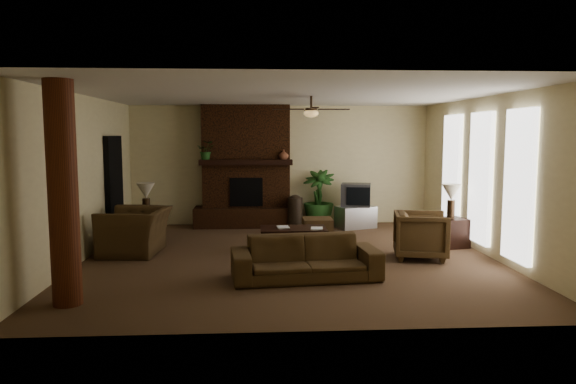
{
  "coord_description": "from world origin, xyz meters",
  "views": [
    {
      "loc": [
        -0.57,
        -9.03,
        2.14
      ],
      "look_at": [
        0.0,
        0.4,
        1.1
      ],
      "focal_mm": 32.98,
      "sensor_mm": 36.0,
      "label": 1
    }
  ],
  "objects": [
    {
      "name": "book_a",
      "position": [
        -0.19,
        0.47,
        0.57
      ],
      "size": [
        0.22,
        0.05,
        0.29
      ],
      "primitive_type": "imported",
      "rotation": [
        0.0,
        0.0,
        0.09
      ],
      "color": "#999999",
      "rests_on": "coffee_table"
    },
    {
      "name": "tv",
      "position": [
        1.69,
        2.78,
        0.76
      ],
      "size": [
        0.75,
        0.66,
        0.52
      ],
      "color": "#3C3C3F",
      "rests_on": "tv_stand"
    },
    {
      "name": "log_column",
      "position": [
        -2.95,
        -2.4,
        1.4
      ],
      "size": [
        0.36,
        0.36,
        2.8
      ],
      "primitive_type": "cylinder",
      "color": "#602C18",
      "rests_on": "ground"
    },
    {
      "name": "floor_vase",
      "position": [
        0.31,
        2.81,
        0.43
      ],
      "size": [
        0.34,
        0.34,
        0.77
      ],
      "color": "#2C2218",
      "rests_on": "ground"
    },
    {
      "name": "lamp_left",
      "position": [
        -2.7,
        1.26,
        1.0
      ],
      "size": [
        0.44,
        0.44,
        0.65
      ],
      "color": "#312216",
      "rests_on": "side_table_left"
    },
    {
      "name": "windows",
      "position": [
        3.45,
        0.2,
        1.35
      ],
      "size": [
        0.08,
        3.65,
        2.35
      ],
      "color": "white",
      "rests_on": "ground"
    },
    {
      "name": "side_table_left",
      "position": [
        -2.7,
        1.29,
        0.28
      ],
      "size": [
        0.54,
        0.54,
        0.55
      ],
      "primitive_type": "cube",
      "rotation": [
        0.0,
        0.0,
        0.08
      ],
      "color": "black",
      "rests_on": "ground"
    },
    {
      "name": "side_table_right",
      "position": [
        3.14,
        0.65,
        0.28
      ],
      "size": [
        0.6,
        0.6,
        0.55
      ],
      "primitive_type": "cube",
      "rotation": [
        0.0,
        0.0,
        0.23
      ],
      "color": "black",
      "rests_on": "ground"
    },
    {
      "name": "armchair_right",
      "position": [
        2.26,
        -0.23,
        0.45
      ],
      "size": [
        0.97,
        1.01,
        0.89
      ],
      "primitive_type": "imported",
      "rotation": [
        0.0,
        0.0,
        1.36
      ],
      "color": "#4C3820",
      "rests_on": "ground"
    },
    {
      "name": "room_shell",
      "position": [
        0.0,
        0.0,
        1.4
      ],
      "size": [
        7.0,
        7.0,
        7.0
      ],
      "color": "brown",
      "rests_on": "ground"
    },
    {
      "name": "mantel_plant",
      "position": [
        -1.69,
        3.0,
        1.72
      ],
      "size": [
        0.4,
        0.44,
        0.33
      ],
      "primitive_type": "imported",
      "rotation": [
        0.0,
        0.0,
        -0.06
      ],
      "color": "#275421",
      "rests_on": "fireplace"
    },
    {
      "name": "book_b",
      "position": [
        0.41,
        0.34,
        0.58
      ],
      "size": [
        0.21,
        0.05,
        0.29
      ],
      "primitive_type": "imported",
      "rotation": [
        0.0,
        0.0,
        -0.13
      ],
      "color": "#999999",
      "rests_on": "coffee_table"
    },
    {
      "name": "doorway",
      "position": [
        -3.44,
        1.8,
        1.05
      ],
      "size": [
        0.1,
        1.0,
        2.1
      ],
      "primitive_type": "cube",
      "color": "black",
      "rests_on": "ground"
    },
    {
      "name": "fireplace",
      "position": [
        -0.8,
        3.22,
        1.16
      ],
      "size": [
        2.4,
        0.7,
        2.8
      ],
      "color": "#412211",
      "rests_on": "ground"
    },
    {
      "name": "lamp_right",
      "position": [
        3.09,
        0.63,
        1.0
      ],
      "size": [
        0.41,
        0.41,
        0.65
      ],
      "color": "#312216",
      "rests_on": "side_table_right"
    },
    {
      "name": "ottoman",
      "position": [
        0.69,
        1.73,
        0.2
      ],
      "size": [
        0.6,
        0.6,
        0.4
      ],
      "primitive_type": "cube",
      "rotation": [
        0.0,
        0.0,
        -0.01
      ],
      "color": "#4C3820",
      "rests_on": "ground"
    },
    {
      "name": "tv_stand",
      "position": [
        1.69,
        2.79,
        0.25
      ],
      "size": [
        0.97,
        0.77,
        0.5
      ],
      "primitive_type": "cube",
      "rotation": [
        0.0,
        0.0,
        0.36
      ],
      "color": "#B3B3B6",
      "rests_on": "ground"
    },
    {
      "name": "mantel_vase",
      "position": [
        0.06,
        2.94,
        1.67
      ],
      "size": [
        0.22,
        0.23,
        0.22
      ],
      "primitive_type": "imported",
      "rotation": [
        0.0,
        0.0,
        -0.02
      ],
      "color": "brown",
      "rests_on": "fireplace"
    },
    {
      "name": "floor_plant",
      "position": [
        0.88,
        3.15,
        0.36
      ],
      "size": [
        1.09,
        1.46,
        0.73
      ],
      "primitive_type": "imported",
      "rotation": [
        0.0,
        0.0,
        -0.31
      ],
      "color": "#275421",
      "rests_on": "ground"
    },
    {
      "name": "ceiling_fan",
      "position": [
        0.4,
        0.3,
        2.53
      ],
      "size": [
        1.35,
        1.35,
        0.37
      ],
      "color": "#312216",
      "rests_on": "ceiling"
    },
    {
      "name": "armchair_left",
      "position": [
        -2.75,
        0.47,
        0.54
      ],
      "size": [
        0.91,
        1.3,
        1.08
      ],
      "primitive_type": "imported",
      "rotation": [
        0.0,
        0.0,
        -1.66
      ],
      "color": "#4C3820",
      "rests_on": "ground"
    },
    {
      "name": "sofa",
      "position": [
        0.15,
        -1.4,
        0.42
      ],
      "size": [
        2.22,
        0.85,
        0.85
      ],
      "primitive_type": "imported",
      "rotation": [
        0.0,
        0.0,
        0.1
      ],
      "color": "#4C3820",
      "rests_on": "ground"
    },
    {
      "name": "coffee_table",
      "position": [
        0.1,
        0.49,
        0.37
      ],
      "size": [
        1.2,
        0.7,
        0.43
      ],
      "color": "black",
      "rests_on": "ground"
    }
  ]
}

